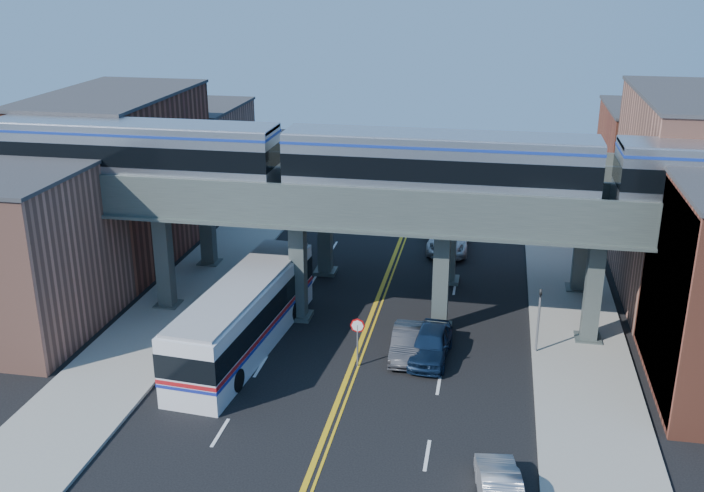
{
  "coord_description": "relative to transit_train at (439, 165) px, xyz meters",
  "views": [
    {
      "loc": [
        6.52,
        -31.62,
        19.25
      ],
      "look_at": [
        -0.75,
        7.08,
        4.93
      ],
      "focal_mm": 40.0,
      "sensor_mm": 36.0,
      "label": 1
    }
  ],
  "objects": [
    {
      "name": "traffic_signal",
      "position": [
        5.55,
        -2.0,
        -7.07
      ],
      "size": [
        0.15,
        0.18,
        4.1
      ],
      "color": "slate",
      "rests_on": "ground"
    },
    {
      "name": "transit_bus",
      "position": [
        -9.56,
        -4.01,
        -7.56
      ],
      "size": [
        4.14,
        13.87,
        3.52
      ],
      "rotation": [
        0.0,
        0.0,
        1.49
      ],
      "color": "silver",
      "rests_on": "ground"
    },
    {
      "name": "building_west_b",
      "position": [
        -22.15,
        8.0,
        -3.87
      ],
      "size": [
        8.0,
        14.0,
        11.0
      ],
      "primitive_type": "cube",
      "color": "brown",
      "rests_on": "ground"
    },
    {
      "name": "elevated_viaduct_near",
      "position": [
        -3.65,
        0.0,
        -2.9
      ],
      "size": [
        52.0,
        3.6,
        7.4
      ],
      "color": "#3C4645",
      "rests_on": "ground"
    },
    {
      "name": "building_east_b",
      "position": [
        14.85,
        8.0,
        -3.37
      ],
      "size": [
        8.0,
        14.0,
        12.0
      ],
      "primitive_type": "cube",
      "color": "#A16653",
      "rests_on": "ground"
    },
    {
      "name": "car_lane_a",
      "position": [
        0.18,
        -3.49,
        -8.56
      ],
      "size": [
        2.2,
        4.88,
        1.63
      ],
      "primitive_type": "imported",
      "rotation": [
        0.0,
        0.0,
        -0.06
      ],
      "color": "#10203A",
      "rests_on": "ground"
    },
    {
      "name": "stop_sign",
      "position": [
        -3.35,
        -5.0,
        -7.61
      ],
      "size": [
        0.76,
        0.09,
        2.63
      ],
      "color": "slate",
      "rests_on": "ground"
    },
    {
      "name": "car_lane_b",
      "position": [
        -1.05,
        -3.4,
        -8.66
      ],
      "size": [
        1.62,
        4.38,
        1.43
      ],
      "primitive_type": "imported",
      "rotation": [
        0.0,
        0.0,
        0.02
      ],
      "color": "#2E2D30",
      "rests_on": "ground"
    },
    {
      "name": "sidewalk_east",
      "position": [
        7.85,
        2.0,
        -9.29
      ],
      "size": [
        5.0,
        70.0,
        0.16
      ],
      "primitive_type": "cube",
      "color": "gray",
      "rests_on": "ground"
    },
    {
      "name": "car_parked_curb",
      "position": [
        3.78,
        -14.56,
        -8.66
      ],
      "size": [
        2.07,
        4.52,
        1.44
      ],
      "primitive_type": "imported",
      "rotation": [
        0.0,
        0.0,
        3.27
      ],
      "color": "#98999D",
      "rests_on": "ground"
    },
    {
      "name": "car_lane_c",
      "position": [
        -0.07,
        13.0,
        -8.54
      ],
      "size": [
        2.8,
        6.01,
        1.66
      ],
      "primitive_type": "imported",
      "rotation": [
        0.0,
        0.0,
        0.01
      ],
      "color": "silver",
      "rests_on": "ground"
    },
    {
      "name": "ground",
      "position": [
        -3.65,
        -8.0,
        -9.37
      ],
      "size": [
        120.0,
        120.0,
        0.0
      ],
      "primitive_type": "plane",
      "color": "black",
      "rests_on": "ground"
    },
    {
      "name": "sidewalk_west",
      "position": [
        -15.15,
        2.0,
        -9.29
      ],
      "size": [
        5.0,
        70.0,
        0.16
      ],
      "primitive_type": "cube",
      "color": "gray",
      "rests_on": "ground"
    },
    {
      "name": "building_west_c",
      "position": [
        -22.15,
        21.0,
        -5.37
      ],
      "size": [
        8.0,
        10.0,
        8.0
      ],
      "primitive_type": "cube",
      "color": "#A16653",
      "rests_on": "ground"
    },
    {
      "name": "mural_panel",
      "position": [
        10.9,
        -4.0,
        -4.62
      ],
      "size": [
        0.1,
        9.5,
        9.5
      ],
      "primitive_type": "cube",
      "color": "teal",
      "rests_on": "ground"
    },
    {
      "name": "car_lane_d",
      "position": [
        -1.45,
        17.91,
        -8.61
      ],
      "size": [
        2.7,
        5.49,
        1.54
      ],
      "primitive_type": "imported",
      "rotation": [
        0.0,
        0.0,
        0.11
      ],
      "color": "#B8B8BD",
      "rests_on": "ground"
    },
    {
      "name": "building_west_a",
      "position": [
        -22.15,
        -4.0,
        -4.87
      ],
      "size": [
        8.0,
        10.0,
        9.0
      ],
      "primitive_type": "cube",
      "color": "#A16653",
      "rests_on": "ground"
    },
    {
      "name": "building_east_c",
      "position": [
        14.85,
        21.0,
        -4.87
      ],
      "size": [
        8.0,
        10.0,
        9.0
      ],
      "primitive_type": "cube",
      "color": "brown",
      "rests_on": "ground"
    },
    {
      "name": "elevated_viaduct_far",
      "position": [
        -3.65,
        7.0,
        -2.9
      ],
      "size": [
        52.0,
        3.6,
        7.4
      ],
      "color": "#3C4645",
      "rests_on": "ground"
    },
    {
      "name": "transit_train",
      "position": [
        0.0,
        0.0,
        0.0
      ],
      "size": [
        49.87,
        3.13,
        3.65
      ],
      "color": "black",
      "rests_on": "elevated_viaduct_near"
    }
  ]
}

